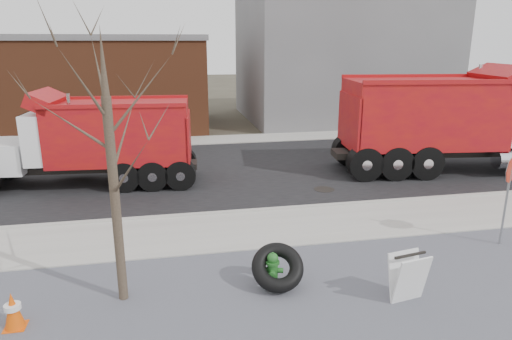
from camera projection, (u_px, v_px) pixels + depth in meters
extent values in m
plane|color=#383328|center=(257.00, 234.00, 12.07)|extent=(120.00, 120.00, 0.00)
cube|color=slate|center=(292.00, 306.00, 8.77)|extent=(60.00, 5.00, 0.03)
cube|color=#9E9B93|center=(255.00, 229.00, 12.30)|extent=(60.00, 2.50, 0.06)
cube|color=#9E9B93|center=(247.00, 211.00, 13.52)|extent=(60.00, 0.15, 0.11)
cube|color=black|center=(226.00, 170.00, 18.02)|extent=(60.00, 9.40, 0.02)
cube|color=#9E9B93|center=(211.00, 140.00, 23.39)|extent=(60.00, 2.00, 0.06)
cube|color=slate|center=(338.00, 56.00, 29.65)|extent=(12.00, 10.00, 8.00)
cube|color=brown|center=(23.00, 86.00, 25.58)|extent=(20.00, 8.00, 5.00)
cube|color=slate|center=(17.00, 37.00, 24.86)|extent=(20.20, 8.20, 0.30)
cylinder|color=#382D23|center=(115.00, 204.00, 8.48)|extent=(0.18, 0.18, 4.00)
cone|color=#382D23|center=(103.00, 61.00, 7.77)|extent=(0.14, 0.14, 1.20)
cylinder|color=#276729|center=(272.00, 286.00, 9.45)|extent=(0.42, 0.42, 0.06)
cylinder|color=#276729|center=(273.00, 274.00, 9.37)|extent=(0.22, 0.22, 0.57)
cylinder|color=#276729|center=(273.00, 262.00, 9.30)|extent=(0.28, 0.28, 0.05)
sphere|color=#276729|center=(273.00, 258.00, 9.28)|extent=(0.23, 0.23, 0.23)
cylinder|color=#276729|center=(273.00, 254.00, 9.25)|extent=(0.05, 0.05, 0.06)
cylinder|color=#276729|center=(265.00, 270.00, 9.37)|extent=(0.14, 0.13, 0.10)
cylinder|color=#276729|center=(280.00, 270.00, 9.33)|extent=(0.14, 0.13, 0.10)
cylinder|color=#276729|center=(272.00, 275.00, 9.20)|extent=(0.17, 0.15, 0.14)
torus|color=black|center=(278.00, 267.00, 9.31)|extent=(1.16, 1.10, 0.92)
cylinder|color=gray|center=(507.00, 198.00, 11.09)|extent=(0.05, 0.05, 2.50)
cylinder|color=#B21F0C|center=(511.00, 170.00, 10.89)|extent=(0.58, 0.40, 0.68)
cube|color=white|center=(412.00, 280.00, 8.72)|extent=(0.75, 0.37, 0.97)
cube|color=white|center=(405.00, 275.00, 8.90)|extent=(0.75, 0.37, 0.97)
cube|color=black|center=(410.00, 255.00, 8.68)|extent=(0.71, 0.17, 0.04)
cube|color=#E64F07|center=(16.00, 327.00, 8.10)|extent=(0.37, 0.37, 0.04)
cone|color=#E64F07|center=(13.00, 310.00, 8.01)|extent=(0.35, 0.35, 0.68)
cylinder|color=white|center=(12.00, 307.00, 7.99)|extent=(0.28, 0.28, 0.10)
cube|color=black|center=(455.00, 152.00, 17.89)|extent=(9.74, 2.07, 0.25)
cube|color=white|center=(511.00, 115.00, 17.66)|extent=(2.09, 2.79, 2.04)
cube|color=#A8160E|center=(422.00, 113.00, 17.35)|extent=(5.93, 3.34, 2.49)
cylinder|color=silver|center=(477.00, 98.00, 18.49)|extent=(0.18, 0.18, 2.72)
cylinder|color=black|center=(375.00, 149.00, 18.73)|extent=(1.28, 0.48, 1.25)
cylinder|color=black|center=(395.00, 163.00, 16.65)|extent=(1.28, 0.48, 1.25)
cube|color=black|center=(88.00, 168.00, 16.03)|extent=(7.65, 1.40, 0.21)
cube|color=white|center=(54.00, 136.00, 15.60)|extent=(1.65, 2.25, 1.68)
cube|color=black|center=(29.00, 123.00, 15.39)|extent=(0.19, 1.86, 0.75)
cube|color=#A8160E|center=(120.00, 132.00, 15.83)|extent=(4.82, 2.59, 2.05)
cylinder|color=silver|center=(72.00, 128.00, 14.74)|extent=(0.14, 0.14, 2.24)
cylinder|color=black|center=(7.00, 166.00, 16.67)|extent=(1.04, 0.36, 1.03)
cylinder|color=black|center=(153.00, 175.00, 15.47)|extent=(1.04, 0.36, 1.03)
cylinder|color=black|center=(158.00, 162.00, 17.18)|extent=(1.04, 0.36, 1.03)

